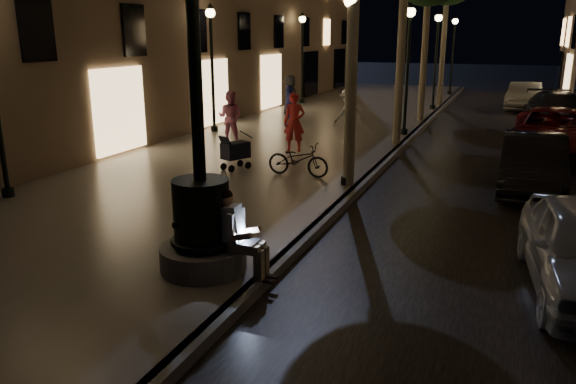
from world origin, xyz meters
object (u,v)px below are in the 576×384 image
at_px(seated_man_laptop, 237,231).
at_px(car_rear, 556,112).
at_px(pedestrian_blue, 289,106).
at_px(pedestrian_pink, 230,117).
at_px(lamp_curb_a, 350,62).
at_px(car_second, 533,163).
at_px(stroller, 235,151).
at_px(pedestrian_dark, 290,96).
at_px(car_fifth, 524,96).
at_px(bicycle, 298,159).
at_px(fountain_lamppost, 201,209).
at_px(pedestrian_red, 294,122).
at_px(lamp_curb_c, 437,48).
at_px(pedestrian_white, 349,115).
at_px(lamp_left_b, 212,52).
at_px(lamp_curb_b, 408,52).
at_px(lamp_curb_d, 453,45).
at_px(car_third, 552,132).
at_px(lamp_left_c, 302,46).

distance_m(seated_man_laptop, car_rear, 19.30).
bearing_deg(pedestrian_blue, pedestrian_pink, -42.73).
distance_m(lamp_curb_a, car_second, 5.38).
height_order(stroller, pedestrian_pink, pedestrian_pink).
distance_m(pedestrian_blue, pedestrian_dark, 2.97).
distance_m(lamp_curb_a, car_rear, 13.85).
relative_size(car_fifth, bicycle, 2.51).
distance_m(fountain_lamppost, car_rear, 19.49).
xyz_separation_m(car_rear, pedestrian_red, (-8.25, -9.01, 0.38)).
bearing_deg(lamp_curb_c, fountain_lamppost, -91.82).
relative_size(pedestrian_white, pedestrian_blue, 1.10).
height_order(seated_man_laptop, lamp_left_b, lamp_left_b).
distance_m(car_second, pedestrian_white, 7.18).
distance_m(lamp_curb_c, pedestrian_dark, 8.00).
height_order(lamp_curb_b, lamp_curb_d, same).
distance_m(seated_man_laptop, car_fifth, 25.57).
height_order(lamp_curb_b, car_second, lamp_curb_b).
relative_size(lamp_curb_b, pedestrian_blue, 2.85).
relative_size(seated_man_laptop, car_second, 0.32).
bearing_deg(pedestrian_dark, stroller, 177.67).
distance_m(seated_man_laptop, pedestrian_blue, 14.88).
xyz_separation_m(lamp_curb_a, lamp_curb_d, (0.00, 24.00, 0.00)).
bearing_deg(pedestrian_pink, pedestrian_red, 161.43).
xyz_separation_m(pedestrian_red, bicycle, (1.29, -3.07, -0.50)).
bearing_deg(pedestrian_dark, car_third, -125.48).
height_order(pedestrian_blue, bicycle, pedestrian_blue).
bearing_deg(lamp_curb_c, pedestrian_blue, -121.13).
relative_size(lamp_curb_a, car_fifth, 1.12).
xyz_separation_m(fountain_lamppost, lamp_curb_d, (0.70, 30.00, 2.02)).
bearing_deg(car_third, car_fifth, 97.53).
bearing_deg(lamp_curb_c, bicycle, -95.34).
relative_size(car_third, pedestrian_red, 2.89).
bearing_deg(lamp_left_c, fountain_lamppost, -73.78).
bearing_deg(pedestrian_pink, car_fifth, -129.28).
relative_size(stroller, car_fifth, 0.25).
height_order(car_second, pedestrian_white, pedestrian_white).
xyz_separation_m(lamp_left_b, pedestrian_dark, (1.29, 4.91, -2.09)).
relative_size(stroller, bicycle, 0.64).
height_order(lamp_curb_c, pedestrian_dark, lamp_curb_c).
distance_m(lamp_curb_a, pedestrian_red, 4.89).
distance_m(car_third, pedestrian_red, 8.56).
relative_size(lamp_curb_b, car_fifth, 1.12).
xyz_separation_m(stroller, car_third, (8.42, 6.53, 0.02)).
xyz_separation_m(lamp_left_b, stroller, (3.74, -5.58, -2.49)).
bearing_deg(car_third, lamp_curb_d, 110.51).
distance_m(pedestrian_red, pedestrian_white, 2.64).
bearing_deg(stroller, pedestrian_pink, 143.80).
bearing_deg(lamp_left_b, lamp_curb_b, 15.73).
distance_m(lamp_curb_a, car_fifth, 19.82).
bearing_deg(fountain_lamppost, lamp_curb_b, 87.14).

